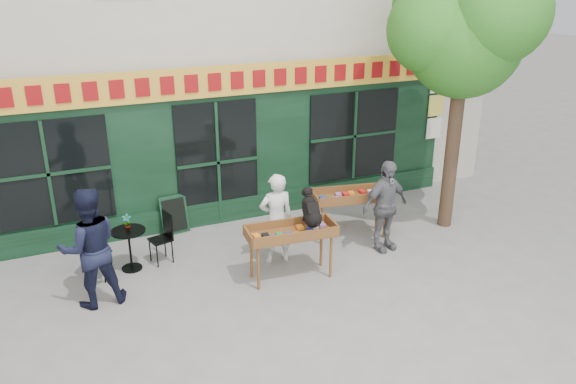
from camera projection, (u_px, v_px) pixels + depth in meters
name	position (u px, v px, depth m)	size (l,w,h in m)	color
ground	(260.00, 271.00, 10.00)	(80.00, 80.00, 0.00)	slate
street_tree	(466.00, 22.00, 10.45)	(3.05, 2.90, 5.60)	#382619
book_cart_center	(291.00, 234.00, 9.51)	(1.55, 0.75, 0.99)	brown
dog	(311.00, 207.00, 9.43)	(0.34, 0.60, 0.60)	black
woman	(276.00, 219.00, 10.05)	(0.62, 0.41, 1.70)	silver
book_cart_right	(351.00, 198.00, 11.05)	(1.59, 0.90, 0.99)	brown
man_right	(385.00, 206.00, 10.50)	(1.04, 0.43, 1.78)	#5C5C61
bistro_table	(129.00, 242.00, 9.88)	(0.60, 0.60, 0.76)	black
bistro_chair_left	(92.00, 249.00, 9.59)	(0.50, 0.50, 0.95)	black
bistro_chair_right	(164.00, 233.00, 10.18)	(0.44, 0.44, 0.95)	black
potted_plant	(127.00, 222.00, 9.75)	(0.16, 0.11, 0.30)	gray
man_left	(90.00, 248.00, 8.69)	(0.96, 0.74, 1.97)	black
chalkboard	(175.00, 215.00, 11.34)	(0.58, 0.26, 0.79)	black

